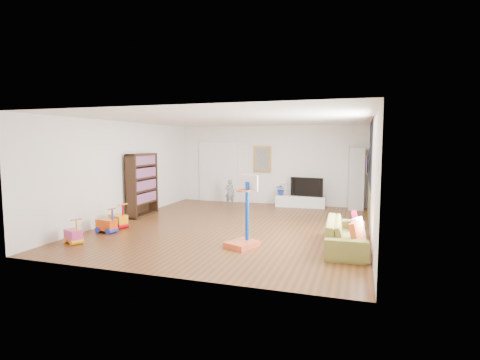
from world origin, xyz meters
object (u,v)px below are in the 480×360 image
(media_console, at_px, (300,201))
(bookshelf, at_px, (142,185))
(sofa, at_px, (346,234))
(basketball_hoop, at_px, (242,211))

(media_console, xyz_separation_m, bookshelf, (-4.14, -2.87, 0.72))
(sofa, bearing_deg, bookshelf, 71.22)
(media_console, distance_m, basketball_hoop, 5.14)
(sofa, xyz_separation_m, basketball_hoop, (-2.04, -0.53, 0.45))
(sofa, height_order, basketball_hoop, basketball_hoop)
(bookshelf, relative_size, sofa, 0.91)
(media_console, relative_size, sofa, 0.80)
(bookshelf, relative_size, basketball_hoop, 1.23)
(media_console, height_order, sofa, sofa)
(bookshelf, bearing_deg, sofa, -18.19)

